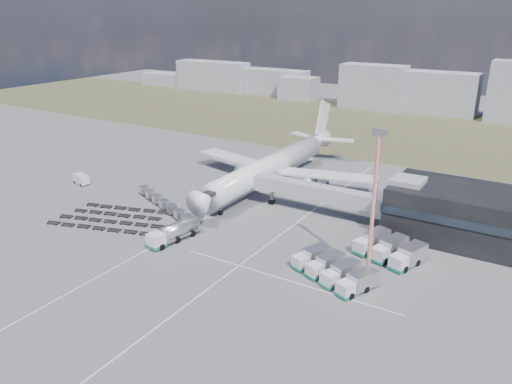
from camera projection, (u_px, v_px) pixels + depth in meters
The scene contains 16 objects.
ground at pixel (195, 230), 101.08m from camera, with size 420.00×420.00×0.00m, color #565659.
grass_strip at pixel (375, 127), 189.07m from camera, with size 420.00×90.00×0.01m, color #4A4A2C.
lane_markings at pixel (243, 235), 98.68m from camera, with size 47.12×110.00×0.01m.
terminal at pixel (470, 214), 94.96m from camera, with size 30.40×16.40×11.00m.
jet_bridge at pixel (311, 191), 107.86m from camera, with size 30.30×3.80×7.05m.
airliner at pixel (274, 165), 125.16m from camera, with size 51.59×64.53×17.62m.
skyline at pixel (381, 91), 224.02m from camera, with size 303.34×22.07×23.54m.
fuel_tanker at pixel (174, 232), 95.50m from camera, with size 4.62×11.66×3.67m.
pushback_tug at pixel (190, 216), 105.60m from camera, with size 3.23×1.82×1.46m, color silver.
utility_van at pixel (81, 179), 127.01m from camera, with size 4.80×2.17×2.52m, color silver.
catering_truck at pixel (320, 182), 124.89m from camera, with size 2.44×5.63×2.56m.
service_trucks_near at pixel (333, 269), 82.35m from camera, with size 14.94×11.80×2.92m.
service_trucks_far at pixel (389, 249), 89.11m from camera, with size 12.52×10.88×3.21m.
uld_row at pixel (164, 204), 111.19m from camera, with size 23.75×11.53×1.94m.
baggage_dollies at pixel (112, 218), 105.92m from camera, with size 25.58×18.66×0.63m.
floodlight_mast at pixel (373, 206), 79.17m from camera, with size 2.39×1.94×25.13m.
Camera 1 is at (58.87, -72.13, 41.95)m, focal length 35.00 mm.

